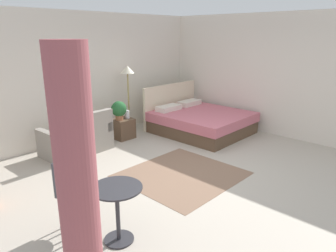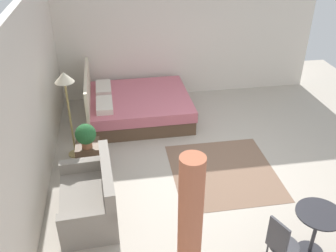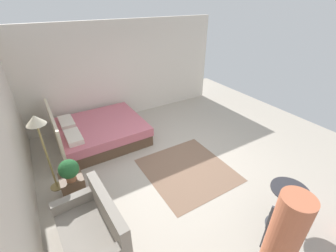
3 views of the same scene
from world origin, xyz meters
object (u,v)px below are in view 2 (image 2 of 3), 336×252
(nightstand, at_px, (89,155))
(vase, at_px, (87,135))
(bed, at_px, (136,106))
(cafe_chair_near_window, at_px, (280,243))
(balcony_table, at_px, (317,226))
(couch, at_px, (91,199))
(floor_lamp, at_px, (65,86))
(potted_plant, at_px, (86,135))

(nightstand, bearing_deg, vase, -5.34)
(bed, distance_m, cafe_chair_near_window, 4.46)
(vase, distance_m, cafe_chair_near_window, 3.58)
(bed, relative_size, balcony_table, 3.10)
(balcony_table, xyz_separation_m, cafe_chair_near_window, (-0.26, 0.61, 0.07))
(couch, relative_size, cafe_chair_near_window, 1.49)
(bed, bearing_deg, cafe_chair_near_window, -162.63)
(balcony_table, height_order, cafe_chair_near_window, cafe_chair_near_window)
(bed, height_order, floor_lamp, floor_lamp)
(floor_lamp, bearing_deg, couch, -168.29)
(floor_lamp, bearing_deg, bed, -45.82)
(bed, relative_size, floor_lamp, 1.32)
(vase, xyz_separation_m, cafe_chair_near_window, (-2.76, -2.28, -0.00))
(floor_lamp, bearing_deg, nightstand, -146.48)
(bed, height_order, potted_plant, bed)
(cafe_chair_near_window, bearing_deg, balcony_table, -66.75)
(bed, bearing_deg, nightstand, 149.00)
(floor_lamp, xyz_separation_m, balcony_table, (-2.79, -3.17, -0.89))
(floor_lamp, distance_m, balcony_table, 4.31)
(bed, height_order, couch, bed)
(potted_plant, bearing_deg, bed, -29.39)
(couch, relative_size, nightstand, 2.95)
(nightstand, height_order, potted_plant, potted_plant)
(nightstand, relative_size, balcony_table, 0.67)
(potted_plant, height_order, vase, potted_plant)
(nightstand, xyz_separation_m, balcony_table, (-2.38, -2.90, 0.24))
(potted_plant, xyz_separation_m, balcony_table, (-2.28, -2.89, -0.23))
(balcony_table, bearing_deg, potted_plant, 51.75)
(bed, xyz_separation_m, balcony_table, (-3.98, -1.94, 0.20))
(couch, bearing_deg, cafe_chair_near_window, -122.82)
(potted_plant, bearing_deg, nightstand, 2.31)
(nightstand, height_order, balcony_table, balcony_table)
(couch, bearing_deg, potted_plant, 3.19)
(nightstand, distance_m, balcony_table, 3.76)
(cafe_chair_near_window, bearing_deg, floor_lamp, 40.02)
(floor_lamp, distance_m, cafe_chair_near_window, 4.06)
(vase, relative_size, cafe_chair_near_window, 0.20)
(bed, xyz_separation_m, nightstand, (-1.60, 0.96, -0.05))
(couch, distance_m, cafe_chair_near_window, 2.66)
(nightstand, relative_size, potted_plant, 1.08)
(nightstand, relative_size, vase, 2.50)
(bed, xyz_separation_m, cafe_chair_near_window, (-4.24, -1.33, 0.27))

